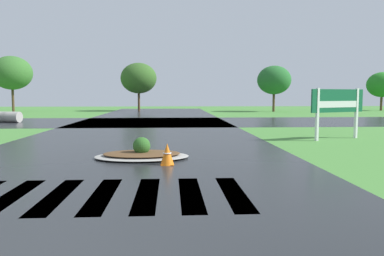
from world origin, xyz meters
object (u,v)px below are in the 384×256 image
(drainage_pipe_stack, at_px, (1,117))
(traffic_cone, at_px, (167,154))
(estate_billboard, at_px, (338,104))
(median_island, at_px, (142,154))

(drainage_pipe_stack, height_order, traffic_cone, drainage_pipe_stack)
(estate_billboard, xyz_separation_m, drainage_pipe_stack, (-19.99, 11.61, -1.23))
(drainage_pipe_stack, xyz_separation_m, traffic_cone, (12.34, -17.43, -0.09))
(estate_billboard, xyz_separation_m, median_island, (-8.48, -4.60, -1.49))
(estate_billboard, relative_size, median_island, 0.96)
(estate_billboard, bearing_deg, traffic_cone, 14.53)
(median_island, bearing_deg, traffic_cone, -55.85)
(estate_billboard, distance_m, drainage_pipe_stack, 23.16)
(estate_billboard, height_order, traffic_cone, estate_billboard)
(median_island, relative_size, traffic_cone, 4.75)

